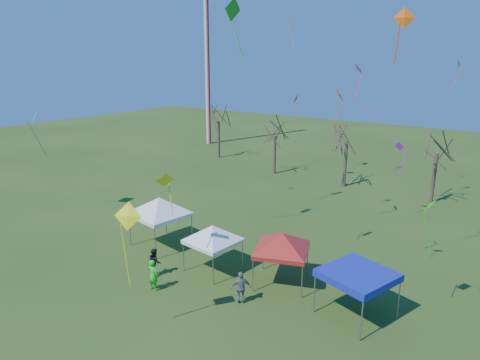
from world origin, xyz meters
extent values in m
plane|color=#2C4516|center=(0.00, 0.00, 0.00)|extent=(140.00, 140.00, 0.00)
cylinder|color=silver|center=(-28.00, 34.00, 12.50)|extent=(0.70, 0.70, 25.00)
cylinder|color=#3D2D21|center=(-20.85, 27.38, 2.39)|extent=(0.32, 0.32, 4.78)
cylinder|color=#3D2D21|center=(-10.77, 24.65, 2.14)|extent=(0.32, 0.32, 4.28)
cylinder|color=#3D2D21|center=(-2.37, 24.38, 2.32)|extent=(0.32, 0.32, 4.64)
cylinder|color=#3D2D21|center=(6.03, 24.04, 2.24)|extent=(0.32, 0.32, 4.49)
cylinder|color=gray|center=(-8.87, 2.21, 1.08)|extent=(0.06, 0.06, 2.15)
cylinder|color=gray|center=(-8.40, 5.19, 1.08)|extent=(0.06, 0.06, 2.15)
cylinder|color=gray|center=(-5.89, 1.75, 1.08)|extent=(0.06, 0.06, 2.15)
cylinder|color=gray|center=(-5.42, 4.72, 1.08)|extent=(0.06, 0.06, 2.15)
cube|color=white|center=(-7.14, 3.47, 2.28)|extent=(3.69, 3.69, 0.26)
pyramid|color=white|center=(-7.14, 3.47, 3.49)|extent=(4.51, 4.51, 1.08)
cylinder|color=gray|center=(-3.33, 1.60, 0.90)|extent=(0.05, 0.05, 1.81)
cylinder|color=gray|center=(-3.07, 4.12, 0.90)|extent=(0.05, 0.05, 1.81)
cylinder|color=gray|center=(-0.81, 1.34, 0.90)|extent=(0.05, 0.05, 1.81)
cylinder|color=gray|center=(-0.55, 3.86, 0.90)|extent=(0.05, 0.05, 1.81)
cube|color=white|center=(-1.94, 2.73, 1.92)|extent=(2.98, 2.98, 0.22)
pyramid|color=white|center=(-1.94, 2.73, 2.93)|extent=(3.82, 3.82, 0.90)
cylinder|color=gray|center=(1.44, 2.04, 0.96)|extent=(0.06, 0.06, 1.93)
cylinder|color=gray|center=(0.49, 4.57, 0.96)|extent=(0.06, 0.06, 1.93)
cylinder|color=gray|center=(3.97, 2.99, 0.96)|extent=(0.06, 0.06, 1.93)
cylinder|color=gray|center=(3.02, 5.52, 0.96)|extent=(0.06, 0.06, 1.93)
cube|color=#A71510|center=(2.23, 3.78, 2.04)|extent=(3.72, 3.72, 0.23)
pyramid|color=#A71510|center=(2.23, 3.78, 3.12)|extent=(3.83, 3.83, 0.96)
cylinder|color=gray|center=(5.10, 2.15, 1.04)|extent=(0.06, 0.06, 2.07)
cylinder|color=gray|center=(5.97, 4.91, 1.04)|extent=(0.06, 0.06, 2.07)
cylinder|color=gray|center=(7.87, 1.28, 1.04)|extent=(0.06, 0.06, 2.07)
cylinder|color=gray|center=(8.74, 4.04, 1.04)|extent=(0.06, 0.06, 2.07)
cube|color=#0E1B9A|center=(6.92, 3.10, 2.20)|extent=(3.89, 3.89, 0.25)
cube|color=#0E1B9A|center=(6.92, 3.10, 2.38)|extent=(3.89, 3.89, 0.12)
imported|color=#22D623|center=(-3.20, -1.02, 0.91)|extent=(0.69, 0.47, 1.82)
imported|color=black|center=(-4.36, 0.22, 0.86)|extent=(1.05, 0.99, 1.72)
imported|color=slate|center=(1.58, 0.72, 0.90)|extent=(1.08, 1.02, 1.80)
cone|color=#FD560D|center=(8.87, -0.27, 13.81)|extent=(0.71, 0.46, 0.70)
cube|color=#FD560D|center=(8.74, -0.34, 12.99)|extent=(0.18, 0.32, 1.30)
cone|color=#FDFF1A|center=(-0.74, -4.46, 6.00)|extent=(1.34, 0.96, 1.23)
cube|color=#FDFF1A|center=(-0.94, -4.55, 4.09)|extent=(0.24, 0.46, 3.19)
cone|color=purple|center=(4.42, 17.88, 6.00)|extent=(0.87, 0.58, 0.75)
cube|color=purple|center=(4.82, 17.77, 4.70)|extent=(0.27, 0.85, 2.22)
cone|color=#F937B2|center=(5.38, 5.32, 12.04)|extent=(0.81, 0.86, 0.59)
cube|color=#F937B2|center=(5.47, 5.21, 11.20)|extent=(0.28, 0.22, 1.34)
cone|color=#17963F|center=(-18.98, 2.06, 8.12)|extent=(1.62, 1.35, 1.45)
cube|color=#17963F|center=(-19.42, 2.33, 6.31)|extent=(0.61, 0.93, 2.88)
cone|color=orange|center=(-7.85, 22.40, 15.75)|extent=(0.93, 1.23, 1.11)
cube|color=orange|center=(-7.98, 22.66, 14.45)|extent=(0.57, 0.31, 2.02)
cone|color=green|center=(0.20, 1.90, 14.76)|extent=(0.43, 1.16, 1.13)
cube|color=green|center=(0.23, 2.26, 13.49)|extent=(0.75, 0.09, 1.99)
cone|color=red|center=(-4.62, 17.62, 9.17)|extent=(0.69, 1.05, 0.91)
cube|color=red|center=(-4.71, 17.94, 8.04)|extent=(0.69, 0.21, 1.78)
cone|color=#FA410D|center=(1.42, 12.66, 10.16)|extent=(1.20, 1.47, 1.08)
cube|color=#FA410D|center=(1.54, 12.32, 8.91)|extent=(0.73, 0.29, 1.88)
cone|color=#289F18|center=(9.48, 4.64, 6.00)|extent=(0.69, 0.96, 0.77)
cube|color=#289F18|center=(9.45, 4.90, 4.71)|extent=(0.55, 0.10, 2.14)
cone|color=yellow|center=(-2.29, -0.64, 6.50)|extent=(1.13, 1.27, 0.89)
cube|color=yellow|center=(-2.17, -0.41, 5.42)|extent=(0.50, 0.30, 1.65)
cone|color=#E34215|center=(7.03, 22.67, 12.14)|extent=(0.33, 0.89, 0.86)
cube|color=#E34215|center=(7.06, 22.38, 11.07)|extent=(0.62, 0.09, 1.72)
camera|label=1|loc=(13.15, -15.66, 12.51)|focal=32.00mm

